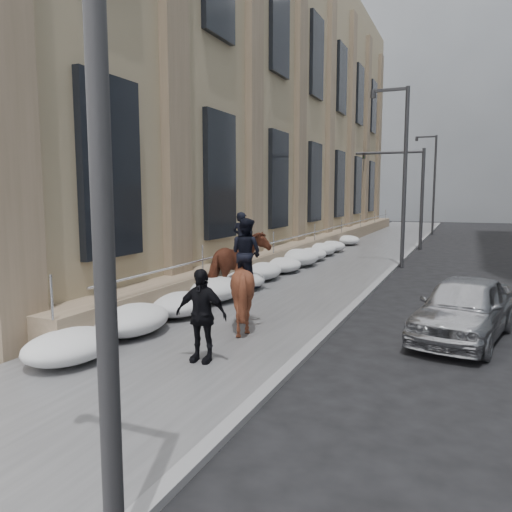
{
  "coord_description": "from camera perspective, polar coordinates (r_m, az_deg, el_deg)",
  "views": [
    {
      "loc": [
        5.61,
        -9.21,
        3.36
      ],
      "look_at": [
        0.42,
        2.95,
        1.7
      ],
      "focal_mm": 35.0,
      "sensor_mm": 36.0,
      "label": 1
    }
  ],
  "objects": [
    {
      "name": "curb",
      "position": [
        19.72,
        14.07,
        -2.7
      ],
      "size": [
        0.24,
        80.0,
        0.12
      ],
      "primitive_type": "cube",
      "color": "slate",
      "rests_on": "ground"
    },
    {
      "name": "limestone_building",
      "position": [
        31.62,
        2.76,
        17.24
      ],
      "size": [
        6.1,
        44.0,
        18.0
      ],
      "color": "#9C8A66",
      "rests_on": "ground"
    },
    {
      "name": "streetlight_mid",
      "position": [
        23.41,
        16.29,
        9.86
      ],
      "size": [
        1.71,
        0.24,
        8.0
      ],
      "color": "#2D2D30",
      "rests_on": "ground"
    },
    {
      "name": "bg_building_mid",
      "position": [
        70.04,
        22.36,
        15.37
      ],
      "size": [
        30.0,
        12.0,
        28.0
      ],
      "primitive_type": "cube",
      "color": "slate",
      "rests_on": "ground"
    },
    {
      "name": "streetlight_far",
      "position": [
        43.32,
        19.52,
        8.36
      ],
      "size": [
        1.71,
        0.24,
        8.0
      ],
      "color": "#2D2D30",
      "rests_on": "ground"
    },
    {
      "name": "streetlight_near",
      "position": [
        4.47,
        -19.55,
        22.6
      ],
      "size": [
        1.71,
        0.24,
        8.0
      ],
      "color": "#2D2D30",
      "rests_on": "ground"
    },
    {
      "name": "mounted_horse_left",
      "position": [
        15.82,
        -2.0,
        -0.74
      ],
      "size": [
        1.48,
        2.53,
        2.67
      ],
      "rotation": [
        0.0,
        0.0,
        2.96
      ],
      "color": "#532718",
      "rests_on": "sidewalk"
    },
    {
      "name": "car_silver",
      "position": [
        12.55,
        22.67,
        -5.49
      ],
      "size": [
        2.6,
        4.56,
        1.46
      ],
      "primitive_type": "imported",
      "rotation": [
        0.0,
        0.0,
        -0.21
      ],
      "color": "#999AA0",
      "rests_on": "ground"
    },
    {
      "name": "traffic_signal",
      "position": [
        31.41,
        16.81,
        8.03
      ],
      "size": [
        4.1,
        0.22,
        6.0
      ],
      "color": "#2D2D30",
      "rests_on": "ground"
    },
    {
      "name": "bg_building_far",
      "position": [
        82.3,
        15.24,
        11.54
      ],
      "size": [
        24.0,
        12.0,
        20.0
      ],
      "primitive_type": "cube",
      "color": "gray",
      "rests_on": "ground"
    },
    {
      "name": "mounted_horse_right",
      "position": [
        12.17,
        -1.57,
        -2.96
      ],
      "size": [
        2.04,
        2.18,
        2.65
      ],
      "rotation": [
        0.0,
        0.0,
        2.85
      ],
      "color": "#452013",
      "rests_on": "sidewalk"
    },
    {
      "name": "pedestrian",
      "position": [
        9.73,
        -6.31,
        -6.74
      ],
      "size": [
        1.09,
        0.5,
        1.82
      ],
      "primitive_type": "imported",
      "rotation": [
        0.0,
        0.0,
        0.06
      ],
      "color": "black",
      "rests_on": "sidewalk"
    },
    {
      "name": "sidewalk",
      "position": [
        20.28,
        6.74,
        -2.26
      ],
      "size": [
        5.0,
        80.0,
        0.12
      ],
      "primitive_type": "cube",
      "color": "#48484A",
      "rests_on": "ground"
    },
    {
      "name": "ground",
      "position": [
        11.29,
        -8.0,
        -10.22
      ],
      "size": [
        140.0,
        140.0,
        0.0
      ],
      "primitive_type": "plane",
      "color": "black",
      "rests_on": "ground"
    },
    {
      "name": "snow_bank",
      "position": [
        18.91,
        1.0,
        -1.64
      ],
      "size": [
        1.7,
        18.1,
        0.76
      ],
      "color": "silver",
      "rests_on": "sidewalk"
    }
  ]
}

